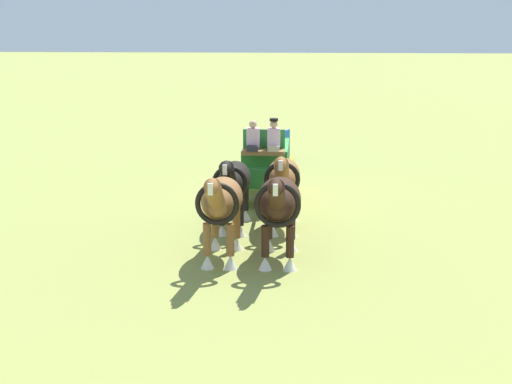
{
  "coord_description": "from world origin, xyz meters",
  "views": [
    {
      "loc": [
        21.93,
        1.18,
        5.33
      ],
      "look_at": [
        4.42,
        -0.02,
        1.2
      ],
      "focal_mm": 50.66,
      "sensor_mm": 36.0,
      "label": 1
    }
  ],
  "objects": [
    {
      "name": "draft_horse_lead_off",
      "position": [
        6.26,
        -0.68,
        1.38
      ],
      "size": [
        3.04,
        0.96,
        2.25
      ],
      "color": "brown",
      "rests_on": "ground"
    },
    {
      "name": "draft_horse_rear_off",
      "position": [
        3.67,
        -0.67,
        1.29
      ],
      "size": [
        3.25,
        0.9,
        2.14
      ],
      "color": "black",
      "rests_on": "ground"
    },
    {
      "name": "draft_horse_lead_near",
      "position": [
        6.26,
        0.62,
        1.38
      ],
      "size": [
        3.01,
        1.01,
        2.26
      ],
      "color": "#331E14",
      "rests_on": "ground"
    },
    {
      "name": "sponsor_banner",
      "position": [
        -5.73,
        -0.01,
        0.55
      ],
      "size": [
        3.03,
        1.15,
        1.1
      ],
      "primitive_type": "cube",
      "rotation": [
        0.0,
        0.0,
        -0.35
      ],
      "color": "#1959B2",
      "rests_on": "ground"
    },
    {
      "name": "show_wagon",
      "position": [
        0.18,
        -0.0,
        1.15
      ],
      "size": [
        5.55,
        1.74,
        2.68
      ],
      "color": "#236B2D",
      "rests_on": "ground"
    },
    {
      "name": "ground_plane",
      "position": [
        0.0,
        0.0,
        0.0
      ],
      "size": [
        220.0,
        220.0,
        0.0
      ],
      "primitive_type": "plane",
      "color": "olive"
    },
    {
      "name": "draft_horse_rear_near",
      "position": [
        3.68,
        0.63,
        1.37
      ],
      "size": [
        3.1,
        0.91,
        2.24
      ],
      "color": "brown",
      "rests_on": "ground"
    }
  ]
}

